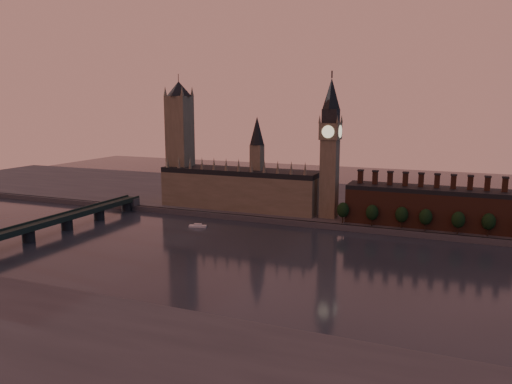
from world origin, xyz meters
TOP-DOWN VIEW (x-y plane):
  - ground at (0.00, 0.00)m, footprint 900.00×900.00m
  - north_bank at (0.00, 178.04)m, footprint 900.00×182.00m
  - palace_of_westminster at (-64.41, 114.91)m, footprint 130.00×30.30m
  - victoria_tower at (-120.00, 115.00)m, footprint 24.00×24.00m
  - big_ben at (10.00, 110.00)m, footprint 15.00×15.00m
  - chimney_block at (80.00, 110.00)m, footprint 110.00×25.00m
  - embankment_tree_0 at (24.27, 94.91)m, footprint 8.60×8.60m
  - embankment_tree_1 at (44.82, 94.42)m, footprint 8.60×8.60m
  - embankment_tree_2 at (64.54, 95.36)m, footprint 8.60×8.60m
  - embankment_tree_3 at (80.13, 94.16)m, footprint 8.60×8.60m
  - embankment_tree_4 at (100.31, 93.51)m, footprint 8.60×8.60m
  - embankment_tree_5 at (118.33, 95.41)m, footprint 8.60×8.60m
  - westminster_bridge at (-155.00, -2.70)m, footprint 14.00×200.00m
  - river_boat at (-73.10, 58.78)m, footprint 13.00×6.86m

SIDE VIEW (x-z plane):
  - ground at x=0.00m, z-range 0.00..0.00m
  - river_boat at x=-73.10m, z-range -0.29..2.21m
  - north_bank at x=0.00m, z-range 0.00..4.00m
  - westminster_bridge at x=-155.00m, z-range 1.66..13.21m
  - embankment_tree_0 at x=24.27m, z-range 6.03..20.91m
  - embankment_tree_1 at x=44.82m, z-range 6.03..20.91m
  - embankment_tree_2 at x=64.54m, z-range 6.03..20.91m
  - embankment_tree_3 at x=80.13m, z-range 6.03..20.91m
  - embankment_tree_4 at x=100.31m, z-range 6.03..20.91m
  - embankment_tree_5 at x=118.33m, z-range 6.03..20.91m
  - chimney_block at x=80.00m, z-range -0.68..36.32m
  - palace_of_westminster at x=-64.41m, z-range -15.37..58.63m
  - big_ben at x=10.00m, z-range 3.33..110.33m
  - victoria_tower at x=-120.00m, z-range 5.09..113.09m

